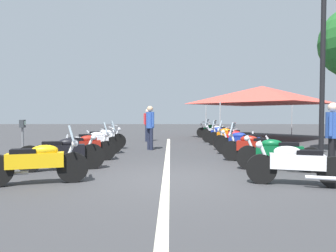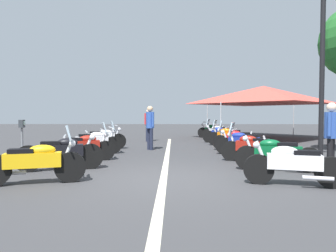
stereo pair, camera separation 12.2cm
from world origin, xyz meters
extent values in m
plane|color=#38383A|center=(0.00, 0.00, 0.00)|extent=(80.00, 80.00, 0.00)
cube|color=beige|center=(3.26, 0.00, 0.00)|extent=(15.75, 0.16, 0.01)
cylinder|color=black|center=(-0.37, 1.97, 0.32)|extent=(0.33, 0.66, 0.64)
cube|color=#EAB214|center=(-0.59, 2.66, 0.50)|extent=(0.60, 1.13, 0.30)
ellipsoid|color=#EAB214|center=(-0.53, 2.49, 0.70)|extent=(0.40, 0.57, 0.22)
cube|color=black|center=(-0.65, 2.87, 0.68)|extent=(0.39, 0.54, 0.12)
cylinder|color=silver|center=(-0.39, 2.03, 0.62)|extent=(0.15, 0.30, 0.58)
cylinder|color=silver|center=(-0.40, 2.06, 0.98)|extent=(0.60, 0.22, 0.04)
sphere|color=silver|center=(-0.36, 1.92, 0.82)|extent=(0.14, 0.14, 0.14)
cylinder|color=silver|center=(-0.55, 3.13, 0.23)|extent=(0.24, 0.55, 0.08)
cube|color=silver|center=(-0.38, 1.99, 1.05)|extent=(0.38, 0.22, 0.32)
cylinder|color=black|center=(1.23, 1.98, 0.33)|extent=(0.35, 0.68, 0.67)
cylinder|color=black|center=(0.74, 3.41, 0.33)|extent=(0.35, 0.68, 0.67)
cube|color=black|center=(0.98, 2.69, 0.51)|extent=(0.64, 1.18, 0.30)
ellipsoid|color=black|center=(1.04, 2.52, 0.71)|extent=(0.41, 0.58, 0.22)
cube|color=black|center=(0.91, 2.90, 0.69)|extent=(0.40, 0.54, 0.12)
cylinder|color=silver|center=(1.21, 2.04, 0.63)|extent=(0.16, 0.30, 0.58)
cylinder|color=silver|center=(1.19, 2.07, 0.99)|extent=(0.60, 0.24, 0.04)
sphere|color=silver|center=(1.24, 1.93, 0.83)|extent=(0.14, 0.14, 0.14)
cylinder|color=silver|center=(1.00, 3.18, 0.23)|extent=(0.25, 0.55, 0.08)
cylinder|color=black|center=(2.77, 1.94, 0.31)|extent=(0.33, 0.62, 0.61)
cylinder|color=black|center=(2.32, 3.28, 0.31)|extent=(0.33, 0.62, 0.61)
cube|color=maroon|center=(2.54, 2.61, 0.49)|extent=(0.61, 1.11, 0.30)
ellipsoid|color=maroon|center=(2.60, 2.44, 0.69)|extent=(0.41, 0.58, 0.22)
cube|color=black|center=(2.47, 2.82, 0.67)|extent=(0.40, 0.54, 0.12)
cylinder|color=silver|center=(2.75, 1.99, 0.61)|extent=(0.16, 0.30, 0.58)
cylinder|color=silver|center=(2.74, 2.03, 0.97)|extent=(0.60, 0.24, 0.04)
sphere|color=silver|center=(2.79, 1.89, 0.81)|extent=(0.14, 0.14, 0.14)
cylinder|color=silver|center=(2.58, 3.07, 0.21)|extent=(0.25, 0.55, 0.08)
cube|color=silver|center=(2.76, 1.95, 1.04)|extent=(0.38, 0.23, 0.32)
cylinder|color=black|center=(4.39, 2.01, 0.32)|extent=(0.35, 0.64, 0.63)
cylinder|color=black|center=(3.88, 3.43, 0.32)|extent=(0.35, 0.64, 0.63)
cube|color=white|center=(4.13, 2.72, 0.50)|extent=(0.65, 1.17, 0.30)
ellipsoid|color=white|center=(4.20, 2.55, 0.70)|extent=(0.42, 0.58, 0.22)
cube|color=black|center=(4.06, 2.93, 0.68)|extent=(0.41, 0.54, 0.12)
cylinder|color=silver|center=(4.37, 2.07, 0.62)|extent=(0.16, 0.30, 0.58)
cylinder|color=silver|center=(4.36, 2.11, 0.98)|extent=(0.60, 0.25, 0.04)
sphere|color=silver|center=(4.41, 1.97, 0.82)|extent=(0.14, 0.14, 0.14)
cylinder|color=silver|center=(4.15, 3.21, 0.22)|extent=(0.26, 0.54, 0.08)
cube|color=silver|center=(4.38, 2.03, 1.05)|extent=(0.38, 0.24, 0.32)
cylinder|color=black|center=(5.98, 2.10, 0.32)|extent=(0.34, 0.65, 0.64)
cylinder|color=black|center=(5.51, 3.43, 0.32)|extent=(0.34, 0.65, 0.64)
cube|color=white|center=(5.74, 2.76, 0.50)|extent=(0.62, 1.10, 0.30)
ellipsoid|color=white|center=(5.80, 2.59, 0.70)|extent=(0.42, 0.58, 0.22)
cube|color=black|center=(5.67, 2.97, 0.68)|extent=(0.40, 0.54, 0.12)
cylinder|color=silver|center=(5.96, 2.16, 0.62)|extent=(0.16, 0.30, 0.58)
cylinder|color=silver|center=(5.94, 2.20, 0.98)|extent=(0.60, 0.24, 0.04)
sphere|color=silver|center=(5.99, 2.05, 0.82)|extent=(0.14, 0.14, 0.14)
cylinder|color=silver|center=(5.77, 3.22, 0.22)|extent=(0.26, 0.55, 0.08)
cylinder|color=black|center=(-0.46, -1.99, 0.31)|extent=(0.30, 0.63, 0.62)
cylinder|color=black|center=(-0.81, -3.30, 0.31)|extent=(0.30, 0.63, 0.62)
cube|color=white|center=(-0.63, -2.64, 0.49)|extent=(0.54, 1.07, 0.30)
ellipsoid|color=white|center=(-0.59, -2.47, 0.69)|extent=(0.39, 0.57, 0.22)
cube|color=black|center=(-0.69, -2.86, 0.67)|extent=(0.38, 0.53, 0.12)
cylinder|color=silver|center=(-0.47, -2.05, 0.61)|extent=(0.14, 0.30, 0.58)
cylinder|color=silver|center=(-0.48, -2.08, 0.97)|extent=(0.61, 0.20, 0.04)
sphere|color=silver|center=(-0.44, -1.94, 0.81)|extent=(0.14, 0.14, 0.14)
cylinder|color=silver|center=(-0.91, -2.99, 0.22)|extent=(0.22, 0.55, 0.08)
cylinder|color=black|center=(1.19, -2.15, 0.31)|extent=(0.30, 0.64, 0.63)
cylinder|color=black|center=(0.79, -3.59, 0.31)|extent=(0.30, 0.64, 0.63)
cube|color=#0C592D|center=(0.99, -2.87, 0.49)|extent=(0.57, 1.17, 0.30)
ellipsoid|color=#0C592D|center=(1.04, -2.70, 0.69)|extent=(0.39, 0.57, 0.22)
cube|color=black|center=(0.93, -3.08, 0.67)|extent=(0.38, 0.53, 0.12)
cylinder|color=silver|center=(1.18, -2.21, 0.61)|extent=(0.15, 0.30, 0.58)
cylinder|color=silver|center=(1.16, -2.25, 0.97)|extent=(0.61, 0.20, 0.04)
sphere|color=silver|center=(1.20, -2.10, 0.81)|extent=(0.14, 0.14, 0.14)
cylinder|color=silver|center=(0.70, -3.26, 0.22)|extent=(0.22, 0.55, 0.08)
cylinder|color=black|center=(2.70, -2.02, 0.31)|extent=(0.38, 0.63, 0.62)
cylinder|color=black|center=(2.14, -3.29, 0.31)|extent=(0.38, 0.63, 0.62)
cube|color=maroon|center=(2.42, -2.66, 0.49)|extent=(0.68, 1.08, 0.30)
ellipsoid|color=maroon|center=(2.49, -2.49, 0.69)|extent=(0.45, 0.58, 0.22)
cube|color=black|center=(2.33, -2.86, 0.67)|extent=(0.43, 0.54, 0.12)
cylinder|color=silver|center=(2.68, -2.07, 0.61)|extent=(0.18, 0.29, 0.58)
cylinder|color=silver|center=(2.66, -2.11, 0.97)|extent=(0.58, 0.29, 0.04)
sphere|color=silver|center=(2.72, -1.97, 0.81)|extent=(0.14, 0.14, 0.14)
cylinder|color=silver|center=(2.09, -2.97, 0.22)|extent=(0.29, 0.54, 0.08)
cube|color=silver|center=(2.69, -2.04, 1.04)|extent=(0.38, 0.26, 0.32)
cylinder|color=black|center=(4.29, -2.07, 0.31)|extent=(0.34, 0.63, 0.62)
cylinder|color=black|center=(3.83, -3.40, 0.31)|extent=(0.34, 0.63, 0.62)
cube|color=navy|center=(4.06, -2.73, 0.49)|extent=(0.62, 1.10, 0.30)
ellipsoid|color=navy|center=(4.12, -2.56, 0.69)|extent=(0.42, 0.58, 0.22)
cube|color=black|center=(3.99, -2.94, 0.67)|extent=(0.40, 0.54, 0.12)
cylinder|color=silver|center=(4.27, -2.12, 0.61)|extent=(0.16, 0.30, 0.58)
cylinder|color=silver|center=(4.26, -2.16, 0.97)|extent=(0.60, 0.24, 0.04)
sphere|color=silver|center=(4.31, -2.02, 0.81)|extent=(0.14, 0.14, 0.14)
cylinder|color=silver|center=(3.75, -3.07, 0.22)|extent=(0.26, 0.55, 0.08)
cylinder|color=black|center=(5.67, -2.14, 0.30)|extent=(0.27, 0.63, 0.61)
cylinder|color=black|center=(5.35, -3.58, 0.30)|extent=(0.27, 0.63, 0.61)
cube|color=red|center=(5.51, -2.86, 0.48)|extent=(0.51, 1.16, 0.30)
ellipsoid|color=red|center=(5.55, -2.68, 0.68)|extent=(0.36, 0.56, 0.22)
cube|color=black|center=(5.46, -3.07, 0.66)|extent=(0.36, 0.52, 0.12)
cylinder|color=silver|center=(5.65, -2.20, 0.60)|extent=(0.13, 0.30, 0.58)
cylinder|color=silver|center=(5.65, -2.23, 0.96)|extent=(0.61, 0.17, 0.04)
sphere|color=silver|center=(5.68, -2.09, 0.80)|extent=(0.14, 0.14, 0.14)
cylinder|color=silver|center=(5.24, -3.26, 0.21)|extent=(0.20, 0.55, 0.08)
cube|color=silver|center=(5.66, -2.16, 1.03)|extent=(0.38, 0.20, 0.32)
cylinder|color=black|center=(7.51, -2.15, 0.31)|extent=(0.38, 0.63, 0.63)
cylinder|color=black|center=(6.92, -3.47, 0.31)|extent=(0.38, 0.63, 0.63)
cube|color=orange|center=(7.21, -2.81, 0.49)|extent=(0.70, 1.12, 0.30)
ellipsoid|color=orange|center=(7.29, -2.65, 0.69)|extent=(0.45, 0.58, 0.22)
cube|color=black|center=(7.13, -3.01, 0.67)|extent=(0.43, 0.54, 0.12)
cylinder|color=silver|center=(7.48, -2.20, 0.61)|extent=(0.18, 0.29, 0.58)
cylinder|color=silver|center=(7.47, -2.24, 0.97)|extent=(0.58, 0.29, 0.04)
sphere|color=silver|center=(7.53, -2.10, 0.81)|extent=(0.14, 0.14, 0.14)
cylinder|color=silver|center=(6.88, -3.13, 0.22)|extent=(0.29, 0.54, 0.08)
cube|color=silver|center=(7.50, -2.17, 1.04)|extent=(0.38, 0.26, 0.32)
cylinder|color=black|center=(8.94, -2.05, 0.31)|extent=(0.30, 0.63, 0.62)
cylinder|color=black|center=(8.57, -3.37, 0.31)|extent=(0.30, 0.63, 0.62)
cube|color=navy|center=(8.75, -2.71, 0.49)|extent=(0.55, 1.08, 0.30)
ellipsoid|color=navy|center=(8.80, -2.54, 0.69)|extent=(0.39, 0.57, 0.22)
cube|color=black|center=(8.69, -2.92, 0.67)|extent=(0.38, 0.53, 0.12)
cylinder|color=silver|center=(8.92, -2.11, 0.61)|extent=(0.15, 0.30, 0.58)
cylinder|color=silver|center=(8.91, -2.15, 0.97)|extent=(0.61, 0.21, 0.04)
sphere|color=silver|center=(8.95, -2.00, 0.81)|extent=(0.14, 0.14, 0.14)
cylinder|color=silver|center=(8.47, -3.06, 0.22)|extent=(0.23, 0.55, 0.08)
cylinder|color=black|center=(10.71, -2.20, 0.32)|extent=(0.39, 0.64, 0.64)
cylinder|color=black|center=(10.12, -3.52, 0.32)|extent=(0.39, 0.64, 0.64)
cube|color=silver|center=(10.42, -2.86, 0.50)|extent=(0.70, 1.12, 0.30)
ellipsoid|color=silver|center=(10.49, -2.70, 0.70)|extent=(0.45, 0.58, 0.22)
cube|color=black|center=(10.33, -3.06, 0.68)|extent=(0.43, 0.54, 0.12)
cylinder|color=silver|center=(10.69, -2.26, 0.62)|extent=(0.18, 0.29, 0.58)
cylinder|color=silver|center=(10.67, -2.29, 0.98)|extent=(0.58, 0.29, 0.04)
sphere|color=silver|center=(10.73, -2.16, 0.82)|extent=(0.14, 0.14, 0.14)
cylinder|color=silver|center=(10.08, -3.19, 0.22)|extent=(0.30, 0.53, 0.08)
cube|color=silver|center=(10.70, -2.22, 1.05)|extent=(0.38, 0.26, 0.32)
cylinder|color=black|center=(12.23, -2.07, 0.32)|extent=(0.38, 0.65, 0.64)
cylinder|color=black|center=(11.65, -3.42, 0.32)|extent=(0.38, 0.65, 0.64)
cube|color=#0C592D|center=(11.94, -2.74, 0.50)|extent=(0.70, 1.14, 0.30)
ellipsoid|color=#0C592D|center=(12.01, -2.58, 0.70)|extent=(0.45, 0.58, 0.22)
cube|color=black|center=(11.85, -2.95, 0.68)|extent=(0.43, 0.54, 0.12)
cylinder|color=silver|center=(12.21, -2.12, 0.62)|extent=(0.18, 0.29, 0.58)
cylinder|color=silver|center=(12.19, -2.16, 0.98)|extent=(0.58, 0.28, 0.04)
sphere|color=silver|center=(12.25, -2.02, 0.82)|extent=(0.14, 0.14, 0.14)
cylinder|color=silver|center=(11.60, -3.08, 0.22)|extent=(0.29, 0.54, 0.08)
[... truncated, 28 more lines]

